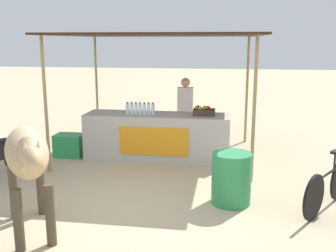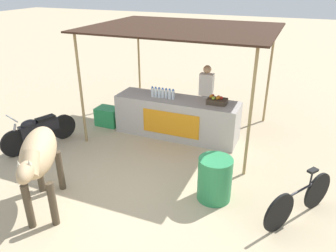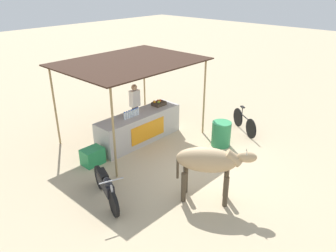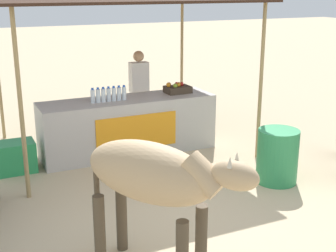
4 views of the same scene
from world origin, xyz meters
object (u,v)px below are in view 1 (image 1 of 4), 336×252
Objects in this scene: fruit_crate at (204,111)px; bicycle_leaning at (327,186)px; stall_counter at (157,137)px; cow at (27,156)px; water_barrel at (231,178)px; cooler_box at (70,145)px; vendor_behind_counter at (185,114)px.

bicycle_leaning is at bearing -47.73° from fruit_crate.
cow is at bearing -106.24° from stall_counter.
fruit_crate is 0.25× the size of cow.
bicycle_leaning reaches higher than water_barrel.
bicycle_leaning is at bearing -22.64° from cooler_box.
cow is (0.90, -3.39, 0.79)m from cooler_box.
vendor_behind_counter is at bearing 130.26° from bicycle_leaning.
cow is at bearing -151.86° from water_barrel.
fruit_crate is at bearing 132.27° from bicycle_leaning.
stall_counter is 5.00× the size of cooler_box.
cooler_box is 0.42× the size of bicycle_leaning.
stall_counter is 3.68m from cow.
vendor_behind_counter is at bearing 123.12° from fruit_crate.
fruit_crate is at bearing 3.07° from cooler_box.
bicycle_leaning is at bearing 19.13° from cow.
bicycle_leaning is at bearing -35.83° from stall_counter.
cow is at bearing -109.70° from vendor_behind_counter.
vendor_behind_counter reaches higher than stall_counter.
vendor_behind_counter reaches higher than cow.
stall_counter is 3.76× the size of water_barrel.
stall_counter is 2.62m from water_barrel.
bicycle_leaning reaches higher than cooler_box.
water_barrel is 1.40m from bicycle_leaning.
vendor_behind_counter is 2.07× the size of water_barrel.
vendor_behind_counter is 3.09m from water_barrel.
cow is (-1.02, -3.49, 0.55)m from stall_counter.
stall_counter is 0.98m from vendor_behind_counter.
water_barrel is (0.57, -2.18, -0.64)m from fruit_crate.
stall_counter is 6.82× the size of fruit_crate.
vendor_behind_counter is at bearing 109.65° from water_barrel.
cow reaches higher than cooler_box.
vendor_behind_counter reaches higher than bicycle_leaning.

